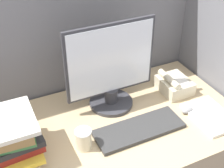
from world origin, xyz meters
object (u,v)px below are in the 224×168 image
(monitor, at_px, (111,71))
(keyboard, at_px, (139,129))
(mouse, at_px, (187,110))
(desk_telephone, at_px, (174,85))
(book_stack, at_px, (11,138))
(coffee_cup, at_px, (84,139))

(monitor, distance_m, keyboard, 0.33)
(mouse, height_order, desk_telephone, desk_telephone)
(monitor, height_order, keyboard, monitor)
(book_stack, bearing_deg, coffee_cup, -15.15)
(keyboard, height_order, desk_telephone, desk_telephone)
(keyboard, height_order, coffee_cup, coffee_cup)
(monitor, xyz_separation_m, mouse, (0.33, -0.25, -0.20))
(keyboard, distance_m, mouse, 0.30)
(coffee_cup, bearing_deg, mouse, -0.49)
(coffee_cup, height_order, desk_telephone, desk_telephone)
(keyboard, xyz_separation_m, desk_telephone, (0.35, 0.21, 0.03))
(keyboard, relative_size, coffee_cup, 4.47)
(monitor, bearing_deg, keyboard, -82.60)
(mouse, height_order, coffee_cup, coffee_cup)
(coffee_cup, height_order, book_stack, book_stack)
(keyboard, bearing_deg, desk_telephone, 30.80)
(coffee_cup, bearing_deg, keyboard, -2.84)
(desk_telephone, bearing_deg, monitor, 172.85)
(mouse, distance_m, coffee_cup, 0.59)
(monitor, xyz_separation_m, keyboard, (0.03, -0.26, -0.20))
(keyboard, distance_m, coffee_cup, 0.29)
(keyboard, xyz_separation_m, coffee_cup, (-0.29, 0.01, 0.04))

